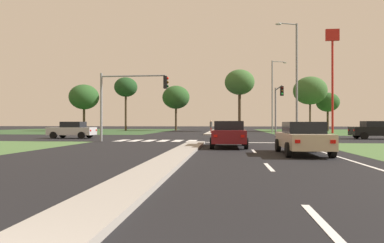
# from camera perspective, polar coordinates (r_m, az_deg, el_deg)

# --- Properties ---
(ground_plane) EXTENTS (200.00, 200.00, 0.00)m
(ground_plane) POSITION_cam_1_polar(r_m,az_deg,el_deg) (31.43, 2.16, -2.87)
(ground_plane) COLOR black
(grass_verge_far_left) EXTENTS (35.00, 35.00, 0.01)m
(grass_verge_far_left) POSITION_cam_1_polar(r_m,az_deg,el_deg) (62.30, -20.29, -1.53)
(grass_verge_far_left) COLOR #2D4C28
(grass_verge_far_left) RESTS_ON ground
(grass_verge_far_right) EXTENTS (35.00, 35.00, 0.01)m
(grass_verge_far_right) POSITION_cam_1_polar(r_m,az_deg,el_deg) (60.53, 28.77, -1.56)
(grass_verge_far_right) COLOR #385B2D
(grass_verge_far_right) RESTS_ON ground
(median_island_near) EXTENTS (1.20, 22.00, 0.14)m
(median_island_near) POSITION_cam_1_polar(r_m,az_deg,el_deg) (12.58, -3.75, -6.55)
(median_island_near) COLOR gray
(median_island_near) RESTS_ON ground
(median_island_far) EXTENTS (1.20, 36.00, 0.14)m
(median_island_far) POSITION_cam_1_polar(r_m,az_deg,el_deg) (56.38, 3.88, -1.62)
(median_island_far) COLOR #ADA89E
(median_island_far) RESTS_ON ground
(lane_dash_near) EXTENTS (0.14, 2.00, 0.01)m
(lane_dash_near) POSITION_cam_1_polar(r_m,az_deg,el_deg) (5.38, 21.45, -15.89)
(lane_dash_near) COLOR silver
(lane_dash_near) RESTS_ON ground
(lane_dash_second) EXTENTS (0.14, 2.00, 0.01)m
(lane_dash_second) POSITION_cam_1_polar(r_m,az_deg,el_deg) (11.17, 13.17, -7.68)
(lane_dash_second) COLOR silver
(lane_dash_second) RESTS_ON ground
(lane_dash_third) EXTENTS (0.14, 2.00, 0.01)m
(lane_dash_third) POSITION_cam_1_polar(r_m,az_deg,el_deg) (17.11, 10.67, -5.08)
(lane_dash_third) COLOR silver
(lane_dash_third) RESTS_ON ground
(lane_dash_fourth) EXTENTS (0.14, 2.00, 0.01)m
(lane_dash_fourth) POSITION_cam_1_polar(r_m,az_deg,el_deg) (23.08, 9.46, -3.82)
(lane_dash_fourth) COLOR silver
(lane_dash_fourth) RESTS_ON ground
(lane_dash_fifth) EXTENTS (0.14, 2.00, 0.01)m
(lane_dash_fifth) POSITION_cam_1_polar(r_m,az_deg,el_deg) (29.06, 8.76, -3.07)
(lane_dash_fifth) COLOR silver
(lane_dash_fifth) RESTS_ON ground
(edge_line_right) EXTENTS (0.14, 24.00, 0.01)m
(edge_line_right) POSITION_cam_1_polar(r_m,az_deg,el_deg) (14.21, 25.58, -6.06)
(edge_line_right) COLOR silver
(edge_line_right) RESTS_ON ground
(stop_bar_near) EXTENTS (6.40, 0.50, 0.01)m
(stop_bar_near) POSITION_cam_1_polar(r_m,az_deg,el_deg) (24.42, 9.98, -3.62)
(stop_bar_near) COLOR silver
(stop_bar_near) RESTS_ON ground
(crosswalk_bar_near) EXTENTS (0.70, 2.80, 0.01)m
(crosswalk_bar_near) POSITION_cam_1_polar(r_m,az_deg,el_deg) (27.51, -12.04, -3.23)
(crosswalk_bar_near) COLOR silver
(crosswalk_bar_near) RESTS_ON ground
(crosswalk_bar_second) EXTENTS (0.70, 2.80, 0.01)m
(crosswalk_bar_second) POSITION_cam_1_polar(r_m,az_deg,el_deg) (27.18, -9.73, -3.27)
(crosswalk_bar_second) COLOR silver
(crosswalk_bar_second) RESTS_ON ground
(crosswalk_bar_third) EXTENTS (0.70, 2.80, 0.01)m
(crosswalk_bar_third) POSITION_cam_1_polar(r_m,az_deg,el_deg) (26.89, -7.37, -3.30)
(crosswalk_bar_third) COLOR silver
(crosswalk_bar_third) RESTS_ON ground
(crosswalk_bar_fourth) EXTENTS (0.70, 2.80, 0.01)m
(crosswalk_bar_fourth) POSITION_cam_1_polar(r_m,az_deg,el_deg) (26.65, -4.96, -3.33)
(crosswalk_bar_fourth) COLOR silver
(crosswalk_bar_fourth) RESTS_ON ground
(crosswalk_bar_fifth) EXTENTS (0.70, 2.80, 0.01)m
(crosswalk_bar_fifth) POSITION_cam_1_polar(r_m,az_deg,el_deg) (26.45, -2.51, -3.36)
(crosswalk_bar_fifth) COLOR silver
(crosswalk_bar_fifth) RESTS_ON ground
(crosswalk_bar_sixth) EXTENTS (0.70, 2.80, 0.01)m
(crosswalk_bar_sixth) POSITION_cam_1_polar(r_m,az_deg,el_deg) (26.31, -0.02, -3.37)
(crosswalk_bar_sixth) COLOR silver
(crosswalk_bar_sixth) RESTS_ON ground
(car_silver_near) EXTENTS (4.21, 1.95, 1.55)m
(car_silver_near) POSITION_cam_1_polar(r_m,az_deg,el_deg) (32.64, -20.03, -1.37)
(car_silver_near) COLOR #B7B7BC
(car_silver_near) RESTS_ON ground
(car_beige_second) EXTENTS (1.99, 4.45, 1.50)m
(car_beige_second) POSITION_cam_1_polar(r_m,az_deg,el_deg) (15.94, 18.58, -2.68)
(car_beige_second) COLOR #BCAD8E
(car_beige_second) RESTS_ON ground
(car_black_third) EXTENTS (4.34, 1.94, 1.60)m
(car_black_third) POSITION_cam_1_polar(r_m,az_deg,el_deg) (33.57, 29.26, -1.28)
(car_black_third) COLOR black
(car_black_third) RESTS_ON ground
(car_maroon_fourth) EXTENTS (2.10, 4.55, 1.55)m
(car_maroon_fourth) POSITION_cam_1_polar(r_m,az_deg,el_deg) (19.73, 6.39, -2.13)
(car_maroon_fourth) COLOR maroon
(car_maroon_fourth) RESTS_ON ground
(traffic_signal_near_left) EXTENTS (5.41, 0.32, 5.32)m
(traffic_signal_near_left) POSITION_cam_1_polar(r_m,az_deg,el_deg) (25.99, -11.23, 4.79)
(traffic_signal_near_left) COLOR gray
(traffic_signal_near_left) RESTS_ON ground
(traffic_signal_far_right) EXTENTS (0.32, 4.65, 5.40)m
(traffic_signal_far_right) POSITION_cam_1_polar(r_m,az_deg,el_deg) (36.70, 14.64, 3.35)
(traffic_signal_far_right) COLOR gray
(traffic_signal_far_right) RESTS_ON ground
(street_lamp_second) EXTENTS (2.18, 0.95, 10.85)m
(street_lamp_second) POSITION_cam_1_polar(r_m,az_deg,el_deg) (32.84, 17.43, 7.70)
(street_lamp_second) COLOR gray
(street_lamp_second) RESTS_ON ground
(street_lamp_third) EXTENTS (2.33, 0.95, 10.50)m
(street_lamp_third) POSITION_cam_1_polar(r_m,az_deg,el_deg) (49.58, 13.90, 4.84)
(street_lamp_third) COLOR gray
(street_lamp_third) RESTS_ON ground
(pedestrian_at_median) EXTENTS (0.34, 0.34, 1.63)m
(pedestrian_at_median) POSITION_cam_1_polar(r_m,az_deg,el_deg) (42.20, 3.32, -0.66)
(pedestrian_at_median) COLOR maroon
(pedestrian_at_median) RESTS_ON median_island_far
(fastfood_pole_sign) EXTENTS (1.80, 0.40, 14.24)m
(fastfood_pole_sign) POSITION_cam_1_polar(r_m,az_deg,el_deg) (49.55, 23.13, 9.92)
(fastfood_pole_sign) COLOR red
(fastfood_pole_sign) RESTS_ON ground
(treeline_near) EXTENTS (5.24, 5.24, 8.29)m
(treeline_near) POSITION_cam_1_polar(r_m,az_deg,el_deg) (62.08, -18.18, 4.04)
(treeline_near) COLOR #423323
(treeline_near) RESTS_ON ground
(treeline_second) EXTENTS (4.13, 4.13, 9.65)m
(treeline_second) POSITION_cam_1_polar(r_m,az_deg,el_deg) (60.85, -11.39, 5.80)
(treeline_second) COLOR #423323
(treeline_second) RESTS_ON ground
(treeline_third) EXTENTS (5.04, 5.04, 8.32)m
(treeline_third) POSITION_cam_1_polar(r_m,az_deg,el_deg) (61.26, -2.79, 4.19)
(treeline_third) COLOR #423323
(treeline_third) RESTS_ON ground
(treeline_fourth) EXTENTS (4.95, 4.95, 10.34)m
(treeline_fourth) POSITION_cam_1_polar(r_m,az_deg,el_deg) (55.88, 8.23, 6.69)
(treeline_fourth) COLOR #423323
(treeline_fourth) RESTS_ON ground
(treeline_fifth) EXTENTS (5.53, 5.53, 9.22)m
(treeline_fifth) POSITION_cam_1_polar(r_m,az_deg,el_deg) (58.98, 19.76, 5.05)
(treeline_fifth) COLOR #423323
(treeline_fifth) RESTS_ON ground
(treeline_sixth) EXTENTS (4.01, 4.01, 6.82)m
(treeline_sixth) POSITION_cam_1_polar(r_m,az_deg,el_deg) (63.44, 22.44, 3.08)
(treeline_sixth) COLOR #423323
(treeline_sixth) RESTS_ON ground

